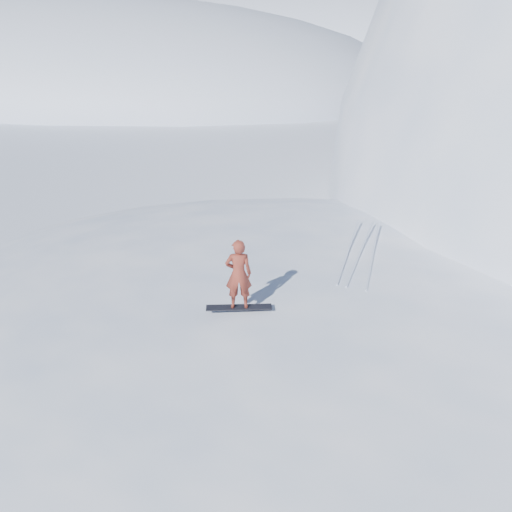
# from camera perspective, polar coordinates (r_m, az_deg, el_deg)

# --- Properties ---
(ground) EXTENTS (400.00, 400.00, 0.00)m
(ground) POSITION_cam_1_polar(r_m,az_deg,el_deg) (15.66, 7.55, -14.39)
(ground) COLOR white
(ground) RESTS_ON ground
(near_ridge) EXTENTS (36.00, 28.00, 4.80)m
(near_ridge) POSITION_cam_1_polar(r_m,az_deg,el_deg) (17.88, 13.90, -9.82)
(near_ridge) COLOR white
(near_ridge) RESTS_ON ground
(far_ridge_a) EXTENTS (120.00, 70.00, 28.00)m
(far_ridge_a) POSITION_cam_1_polar(r_m,az_deg,el_deg) (103.54, -19.78, 15.80)
(far_ridge_a) COLOR white
(far_ridge_a) RESTS_ON ground
(far_ridge_c) EXTENTS (140.00, 90.00, 36.00)m
(far_ridge_c) POSITION_cam_1_polar(r_m,az_deg,el_deg) (129.98, 7.20, 17.92)
(far_ridge_c) COLOR white
(far_ridge_c) RESTS_ON ground
(wind_bumps) EXTENTS (16.00, 14.40, 1.00)m
(wind_bumps) POSITION_cam_1_polar(r_m,az_deg,el_deg) (17.47, 8.17, -10.16)
(wind_bumps) COLOR white
(wind_bumps) RESTS_ON ground
(snowboard) EXTENTS (1.66, 1.12, 0.03)m
(snowboard) POSITION_cam_1_polar(r_m,az_deg,el_deg) (14.96, -1.72, -5.15)
(snowboard) COLOR black
(snowboard) RESTS_ON near_ridge
(snowboarder) EXTENTS (0.81, 0.72, 1.87)m
(snowboarder) POSITION_cam_1_polar(r_m,az_deg,el_deg) (14.55, -1.77, -1.82)
(snowboarder) COLOR maroon
(snowboarder) RESTS_ON snowboard
(vapor_plume) EXTENTS (10.08, 8.06, 7.05)m
(vapor_plume) POSITION_cam_1_polar(r_m,az_deg,el_deg) (84.12, -18.55, 14.75)
(vapor_plume) COLOR white
(vapor_plume) RESTS_ON ground
(board_tracks) EXTENTS (2.09, 5.94, 0.04)m
(board_tracks) POSITION_cam_1_polar(r_m,az_deg,el_deg) (19.02, 10.48, 0.65)
(board_tracks) COLOR silver
(board_tracks) RESTS_ON ground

